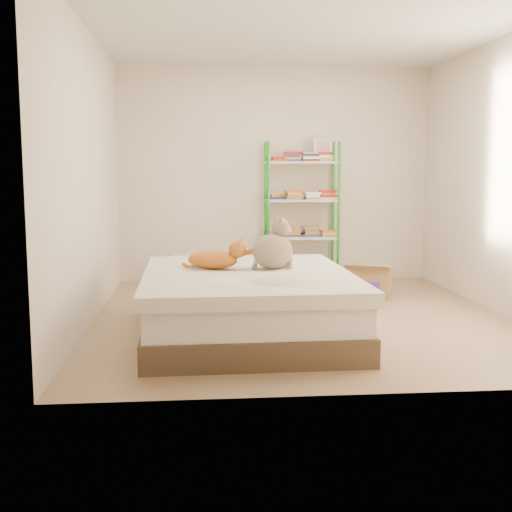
{
  "coord_description": "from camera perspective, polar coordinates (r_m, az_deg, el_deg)",
  "views": [
    {
      "loc": [
        -0.94,
        -5.77,
        1.34
      ],
      "look_at": [
        -0.45,
        -0.32,
        0.62
      ],
      "focal_mm": 45.0,
      "sensor_mm": 36.0,
      "label": 1
    }
  ],
  "objects": [
    {
      "name": "shelf_unit",
      "position": [
        7.76,
        4.1,
        4.05
      ],
      "size": [
        0.88,
        0.36,
        1.74
      ],
      "color": "green",
      "rests_on": "ground"
    },
    {
      "name": "room",
      "position": [
        5.84,
        4.14,
        7.08
      ],
      "size": [
        3.81,
        4.21,
        2.61
      ],
      "color": "#916A4F",
      "rests_on": "ground"
    },
    {
      "name": "white_bin",
      "position": [
        7.71,
        -6.4,
        -1.19
      ],
      "size": [
        0.34,
        0.3,
        0.36
      ],
      "rotation": [
        0.0,
        0.0,
        -0.09
      ],
      "color": "silver",
      "rests_on": "ground"
    },
    {
      "name": "bed",
      "position": [
        5.28,
        -0.79,
        -4.25
      ],
      "size": [
        1.7,
        2.11,
        0.53
      ],
      "rotation": [
        0.0,
        0.0,
        0.02
      ],
      "color": "#4B3D29",
      "rests_on": "ground"
    },
    {
      "name": "orange_cat",
      "position": [
        5.37,
        -3.87,
        -0.09
      ],
      "size": [
        0.56,
        0.4,
        0.2
      ],
      "primitive_type": null,
      "rotation": [
        0.0,
        0.0,
        -0.27
      ],
      "color": "#C58124",
      "rests_on": "bed"
    },
    {
      "name": "grey_cat",
      "position": [
        5.35,
        1.5,
        1.12
      ],
      "size": [
        0.46,
        0.43,
        0.43
      ],
      "primitive_type": null,
      "rotation": [
        0.0,
        0.0,
        1.95
      ],
      "color": "gray",
      "rests_on": "bed"
    },
    {
      "name": "cardboard_box",
      "position": [
        7.04,
        10.01,
        -2.23
      ],
      "size": [
        0.57,
        0.59,
        0.38
      ],
      "rotation": [
        0.0,
        0.0,
        -0.39
      ],
      "color": "olive",
      "rests_on": "ground"
    }
  ]
}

